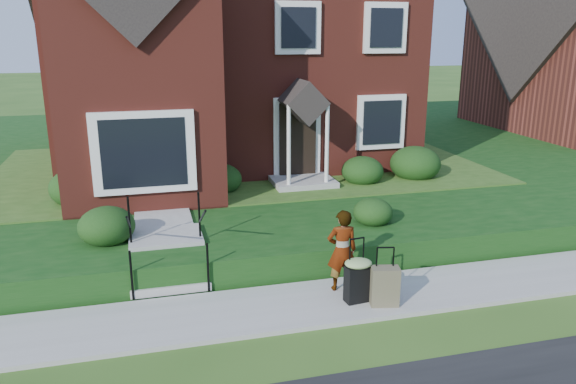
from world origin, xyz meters
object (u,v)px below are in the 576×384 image
object	(u,v)px
woman	(342,250)
suitcase_black	(358,277)
front_steps	(167,253)
suitcase_olive	(385,286)

from	to	relation	value
woman	suitcase_black	world-z (taller)	woman
front_steps	suitcase_olive	bearing A→B (deg)	-33.19
front_steps	woman	bearing A→B (deg)	-27.15
woman	suitcase_black	bearing A→B (deg)	106.26
front_steps	suitcase_black	size ratio (longest dim) A/B	1.78
front_steps	woman	size ratio (longest dim) A/B	1.36
woman	suitcase_olive	size ratio (longest dim) A/B	1.46
suitcase_black	suitcase_olive	size ratio (longest dim) A/B	1.11
front_steps	suitcase_olive	size ratio (longest dim) A/B	1.99
front_steps	woman	distance (m)	3.34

